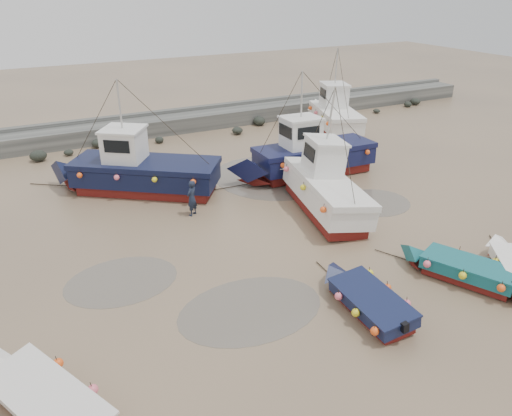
# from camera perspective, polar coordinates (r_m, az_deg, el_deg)

# --- Properties ---
(ground) EXTENTS (120.00, 120.00, 0.00)m
(ground) POSITION_cam_1_polar(r_m,az_deg,el_deg) (21.31, 7.44, -6.43)
(ground) COLOR #8D7457
(ground) RESTS_ON ground
(seawall) EXTENTS (60.00, 4.92, 1.50)m
(seawall) POSITION_cam_1_polar(r_m,az_deg,el_deg) (39.69, -10.72, 9.30)
(seawall) COLOR slate
(seawall) RESTS_ON ground
(puddle_a) EXTENTS (5.51, 5.51, 0.01)m
(puddle_a) POSITION_cam_1_polar(r_m,az_deg,el_deg) (18.55, -0.62, -11.47)
(puddle_a) COLOR #5E564C
(puddle_a) RESTS_ON ground
(puddle_b) EXTENTS (3.87, 3.87, 0.01)m
(puddle_b) POSITION_cam_1_polar(r_m,az_deg,el_deg) (27.54, 13.40, 0.63)
(puddle_b) COLOR #5E564C
(puddle_b) RESTS_ON ground
(puddle_c) EXTENTS (4.47, 4.47, 0.01)m
(puddle_c) POSITION_cam_1_polar(r_m,az_deg,el_deg) (20.79, -15.12, -8.02)
(puddle_c) COLOR #5E564C
(puddle_c) RESTS_ON ground
(puddle_d) EXTENTS (6.82, 6.82, 0.01)m
(puddle_d) POSITION_cam_1_polar(r_m,az_deg,el_deg) (30.36, 1.67, 3.64)
(puddle_d) COLOR #5E564C
(puddle_d) RESTS_ON ground
(dinghy_0) EXTENTS (3.50, 6.31, 1.43)m
(dinghy_0) POSITION_cam_1_polar(r_m,az_deg,el_deg) (15.85, -23.09, -18.88)
(dinghy_0) COLOR maroon
(dinghy_0) RESTS_ON ground
(dinghy_1) EXTENTS (2.16, 5.76, 1.43)m
(dinghy_1) POSITION_cam_1_polar(r_m,az_deg,el_deg) (18.69, 12.62, -9.79)
(dinghy_1) COLOR maroon
(dinghy_1) RESTS_ON ground
(dinghy_2) EXTENTS (3.25, 5.55, 1.43)m
(dinghy_2) POSITION_cam_1_polar(r_m,az_deg,el_deg) (21.57, 22.23, -6.15)
(dinghy_2) COLOR maroon
(dinghy_2) RESTS_ON ground
(cabin_boat_0) EXTENTS (9.90, 7.72, 6.22)m
(cabin_boat_0) POSITION_cam_1_polar(r_m,az_deg,el_deg) (28.54, -13.68, 4.30)
(cabin_boat_0) COLOR maroon
(cabin_boat_0) RESTS_ON ground
(cabin_boat_1) EXTENTS (4.13, 10.05, 6.22)m
(cabin_boat_1) POSITION_cam_1_polar(r_m,az_deg,el_deg) (25.81, 7.27, 2.70)
(cabin_boat_1) COLOR maroon
(cabin_boat_1) RESTS_ON ground
(cabin_boat_2) EXTENTS (10.49, 3.40, 6.22)m
(cabin_boat_2) POSITION_cam_1_polar(r_m,az_deg,el_deg) (30.18, 5.70, 6.07)
(cabin_boat_2) COLOR maroon
(cabin_boat_2) RESTS_ON ground
(cabin_boat_3) EXTENTS (4.69, 9.18, 6.22)m
(cabin_boat_3) POSITION_cam_1_polar(r_m,az_deg,el_deg) (39.92, 8.81, 10.64)
(cabin_boat_3) COLOR maroon
(cabin_boat_3) RESTS_ON ground
(person) EXTENTS (0.81, 0.77, 1.87)m
(person) POSITION_cam_1_polar(r_m,az_deg,el_deg) (25.59, -7.24, -0.79)
(person) COLOR #192031
(person) RESTS_ON ground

